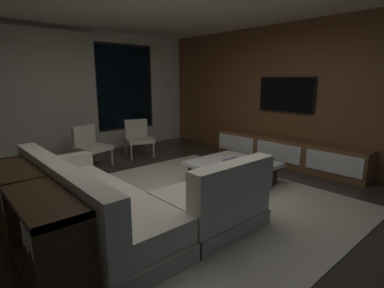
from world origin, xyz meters
name	(u,v)px	position (x,y,z in m)	size (l,w,h in m)	color
floor	(177,204)	(0.00, 0.00, 0.00)	(9.20, 9.20, 0.00)	#332B26
back_wall_with_window	(67,94)	(-0.06, 3.62, 1.34)	(6.60, 0.30, 2.70)	beige
media_wall	(301,95)	(3.06, 0.00, 1.35)	(0.12, 7.80, 2.70)	brown
area_rug	(201,199)	(0.35, -0.10, 0.01)	(3.20, 3.80, 0.01)	beige
sectional_couch	(125,204)	(-0.85, -0.14, 0.29)	(1.98, 2.50, 0.82)	#B1A997
coffee_table	(232,172)	(1.16, 0.03, 0.19)	(1.16, 1.16, 0.36)	#342011
book_stack_on_coffee_table	(234,161)	(1.09, -0.05, 0.40)	(0.30, 0.20, 0.08)	#554F53
accent_chair_near_window	(138,136)	(1.02, 2.61, 0.43)	(0.68, 0.69, 0.78)	#B2ADA0
accent_chair_by_curtain	(90,144)	(-0.10, 2.53, 0.43)	(0.67, 0.68, 0.78)	#B2ADA0
media_console	(286,152)	(2.77, 0.05, 0.25)	(0.46, 3.10, 0.52)	brown
mounted_tv	(286,95)	(2.95, 0.25, 1.35)	(0.05, 1.17, 0.68)	black
console_table_behind_couch	(29,215)	(-1.76, -0.01, 0.41)	(0.40, 2.10, 0.74)	#342011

